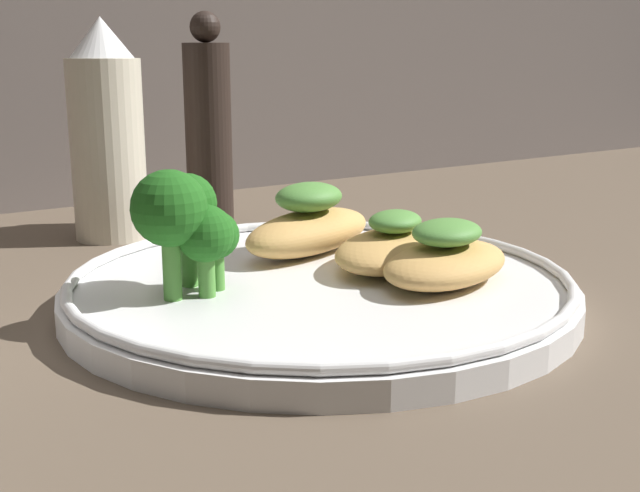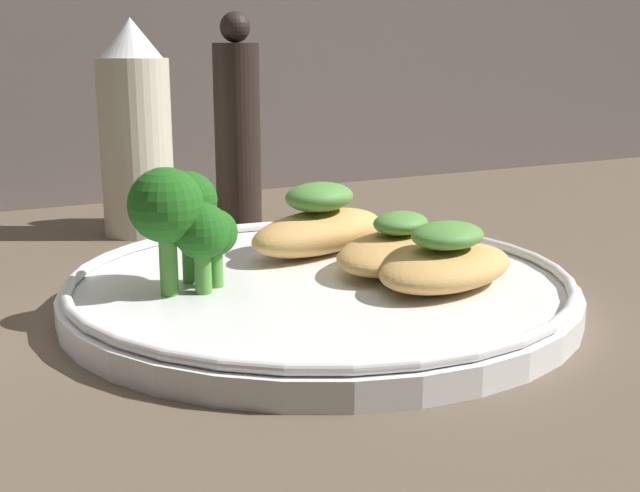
{
  "view_description": "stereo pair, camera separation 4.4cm",
  "coord_description": "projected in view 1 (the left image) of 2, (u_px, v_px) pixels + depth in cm",
  "views": [
    {
      "loc": [
        -24.06,
        -35.92,
        13.9
      ],
      "look_at": [
        0.0,
        0.0,
        3.4
      ],
      "focal_mm": 45.0,
      "sensor_mm": 36.0,
      "label": 1
    },
    {
      "loc": [
        -20.24,
        -38.2,
        13.9
      ],
      "look_at": [
        0.0,
        0.0,
        3.4
      ],
      "focal_mm": 45.0,
      "sensor_mm": 36.0,
      "label": 2
    }
  ],
  "objects": [
    {
      "name": "ground_plane",
      "position": [
        320.0,
        313.0,
        0.45
      ],
      "size": [
        180.0,
        180.0,
        1.0
      ],
      "primitive_type": "cube",
      "color": "brown"
    },
    {
      "name": "plate",
      "position": [
        320.0,
        288.0,
        0.45
      ],
      "size": [
        28.52,
        28.52,
        2.0
      ],
      "color": "white",
      "rests_on": "ground_plane"
    },
    {
      "name": "grilled_meat_front",
      "position": [
        446.0,
        259.0,
        0.44
      ],
      "size": [
        10.56,
        8.12,
        3.58
      ],
      "color": "tan",
      "rests_on": "plate"
    },
    {
      "name": "grilled_meat_middle",
      "position": [
        392.0,
        246.0,
        0.48
      ],
      "size": [
        11.68,
        10.01,
        3.42
      ],
      "color": "tan",
      "rests_on": "plate"
    },
    {
      "name": "grilled_meat_back",
      "position": [
        309.0,
        225.0,
        0.51
      ],
      "size": [
        11.77,
        7.91,
        4.52
      ],
      "color": "tan",
      "rests_on": "plate"
    },
    {
      "name": "broccoli_bunch",
      "position": [
        187.0,
        219.0,
        0.41
      ],
      "size": [
        5.95,
        5.41,
        6.79
      ],
      "color": "#4C8E38",
      "rests_on": "plate"
    },
    {
      "name": "sauce_bottle",
      "position": [
        107.0,
        135.0,
        0.6
      ],
      "size": [
        5.48,
        5.48,
        16.4
      ],
      "color": "beige",
      "rests_on": "ground_plane"
    },
    {
      "name": "pepper_grinder",
      "position": [
        208.0,
        129.0,
        0.64
      ],
      "size": [
        3.73,
        3.73,
        17.0
      ],
      "color": "black",
      "rests_on": "ground_plane"
    }
  ]
}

